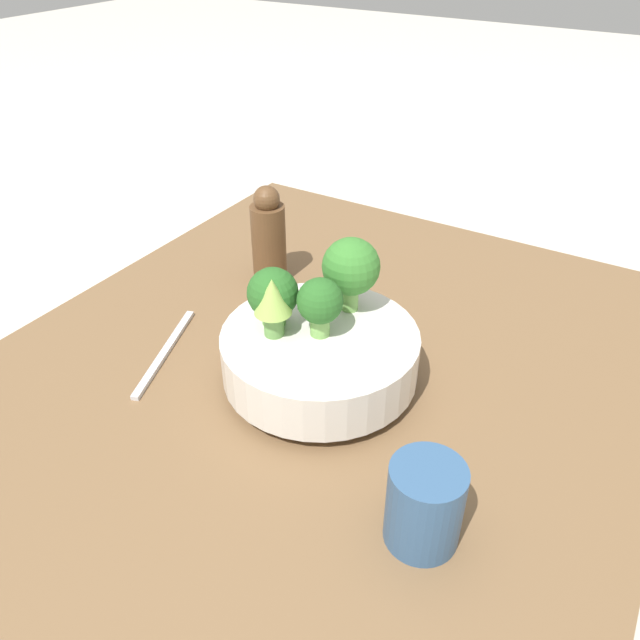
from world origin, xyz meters
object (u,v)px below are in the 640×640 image
at_px(bowl, 320,355).
at_px(pepper_mill, 269,238).
at_px(fork, 165,352).
at_px(cup, 424,505).

height_order(bowl, pepper_mill, pepper_mill).
bearing_deg(bowl, pepper_mill, -131.61).
bearing_deg(pepper_mill, fork, -2.30).
height_order(pepper_mill, fork, pepper_mill).
height_order(cup, pepper_mill, pepper_mill).
bearing_deg(fork, pepper_mill, 177.70).
distance_m(cup, fork, 0.41).
xyz_separation_m(cup, fork, (-0.09, -0.40, -0.04)).
xyz_separation_m(bowl, cup, (0.14, 0.20, 0.00)).
bearing_deg(fork, bowl, 105.56).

